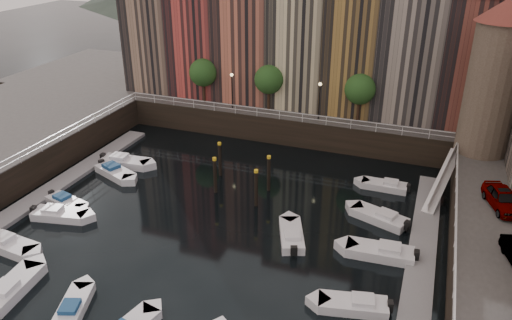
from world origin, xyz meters
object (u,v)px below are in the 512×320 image
at_px(boat_left_2, 66,202).
at_px(car_a, 503,200).
at_px(boat_left_1, 59,214).
at_px(boat_left_0, 9,245).
at_px(gangway, 443,178).
at_px(corner_tower, 495,76).
at_px(mooring_pilings, 239,174).

bearing_deg(boat_left_2, car_a, 25.66).
distance_m(boat_left_1, boat_left_2, 2.09).
xyz_separation_m(boat_left_0, car_a, (34.10, 13.69, 3.39)).
height_order(gangway, boat_left_1, gangway).
height_order(corner_tower, boat_left_0, corner_tower).
distance_m(gangway, boat_left_0, 35.88).
xyz_separation_m(boat_left_0, boat_left_2, (-0.30, 6.72, -0.05)).
distance_m(gangway, boat_left_2, 32.98).
xyz_separation_m(corner_tower, boat_left_2, (-33.21, -17.40, -9.86)).
relative_size(corner_tower, boat_left_0, 2.75).
height_order(corner_tower, boat_left_2, corner_tower).
bearing_deg(corner_tower, car_a, -83.49).
distance_m(boat_left_0, car_a, 36.90).
bearing_deg(corner_tower, boat_left_1, -149.18).
bearing_deg(boat_left_2, gangway, 37.26).
xyz_separation_m(corner_tower, mooring_pilings, (-20.11, -9.65, -8.54)).
distance_m(mooring_pilings, boat_left_1, 15.62).
bearing_deg(boat_left_2, mooring_pilings, 44.81).
bearing_deg(car_a, mooring_pilings, 159.64).
bearing_deg(boat_left_2, boat_left_0, -73.22).
bearing_deg(gangway, boat_left_0, -146.83).
bearing_deg(gangway, corner_tower, 57.20).
bearing_deg(gangway, mooring_pilings, -163.34).
bearing_deg(mooring_pilings, boat_left_2, -149.40).
relative_size(mooring_pilings, boat_left_0, 1.14).
relative_size(corner_tower, boat_left_1, 2.81).
bearing_deg(gangway, boat_left_2, -156.95).
relative_size(gangway, boat_left_2, 1.91).
bearing_deg(corner_tower, mooring_pilings, -154.36).
bearing_deg(gangway, boat_left_1, -153.32).
relative_size(corner_tower, mooring_pilings, 2.41).
relative_size(corner_tower, boat_left_2, 3.16).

